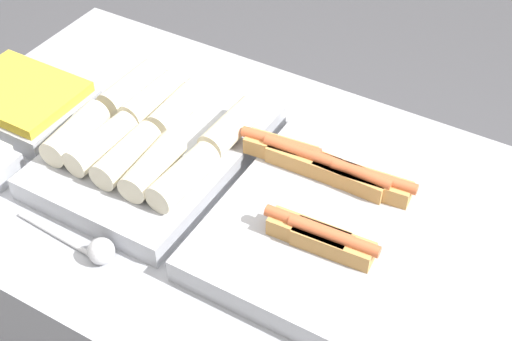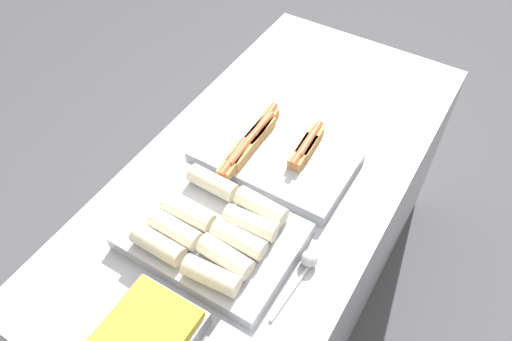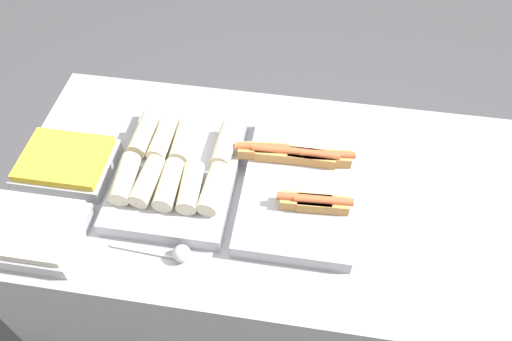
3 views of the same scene
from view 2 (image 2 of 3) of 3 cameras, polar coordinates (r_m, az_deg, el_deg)
The scene contains 6 objects.
ground_plane at distance 2.39m, azimuth 1.19°, elevation -13.71°, with size 12.00×12.00×0.00m, color #4C4C51.
counter at distance 2.01m, azimuth 1.38°, elevation -7.99°, with size 1.71×0.84×0.87m.
tray_hotdogs at distance 1.66m, azimuth 2.20°, elevation 1.97°, with size 0.38×0.51×0.10m.
tray_wraps at distance 1.45m, azimuth -4.92°, elevation -7.22°, with size 0.36×0.49×0.11m.
tray_side_back at distance 1.34m, azimuth -12.82°, elevation -18.37°, with size 0.28×0.22×0.07m.
serving_spoon_near at distance 1.43m, azimuth 5.87°, elevation -10.49°, with size 0.23×0.05×0.05m.
Camera 2 is at (-0.96, -0.53, 2.12)m, focal length 35.00 mm.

